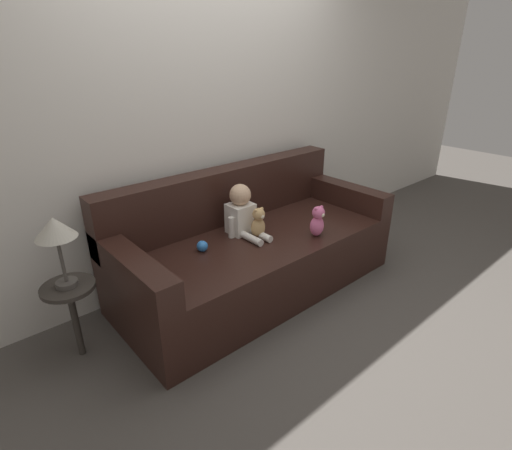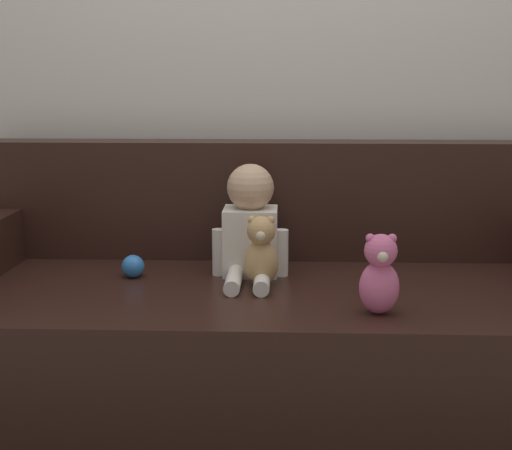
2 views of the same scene
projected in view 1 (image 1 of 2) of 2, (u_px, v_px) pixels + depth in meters
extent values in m
plane|color=#4C4742|center=(257.00, 286.00, 3.16)|extent=(12.00, 12.00, 0.00)
cube|color=silver|center=(209.00, 110.00, 3.01)|extent=(8.00, 0.05, 2.60)
cube|color=black|center=(257.00, 261.00, 3.07)|extent=(2.14, 0.93, 0.45)
cube|color=black|center=(226.00, 195.00, 3.15)|extent=(2.14, 0.18, 0.43)
cube|color=black|center=(131.00, 268.00, 2.34)|extent=(0.16, 0.93, 0.19)
cube|color=black|center=(341.00, 193.00, 3.54)|extent=(0.16, 0.93, 0.19)
cube|color=white|center=(241.00, 218.00, 2.97)|extent=(0.18, 0.16, 0.23)
sphere|color=tan|center=(240.00, 195.00, 2.90)|extent=(0.16, 0.16, 0.16)
cylinder|color=white|center=(252.00, 239.00, 2.86)|extent=(0.05, 0.20, 0.05)
cylinder|color=white|center=(261.00, 235.00, 2.91)|extent=(0.05, 0.20, 0.05)
cylinder|color=white|center=(231.00, 227.00, 2.91)|extent=(0.05, 0.05, 0.16)
cylinder|color=white|center=(253.00, 220.00, 3.04)|extent=(0.05, 0.05, 0.16)
ellipsoid|color=tan|center=(258.00, 228.00, 2.91)|extent=(0.11, 0.09, 0.15)
sphere|color=tan|center=(259.00, 214.00, 2.86)|extent=(0.09, 0.09, 0.09)
sphere|color=tan|center=(256.00, 211.00, 2.83)|extent=(0.03, 0.03, 0.03)
sphere|color=tan|center=(262.00, 209.00, 2.87)|extent=(0.03, 0.03, 0.03)
sphere|color=beige|center=(262.00, 217.00, 2.84)|extent=(0.03, 0.03, 0.03)
ellipsoid|color=#DB6699|center=(317.00, 226.00, 2.94)|extent=(0.11, 0.09, 0.15)
sphere|color=#DB6699|center=(318.00, 213.00, 2.89)|extent=(0.09, 0.09, 0.09)
sphere|color=#DB6699|center=(316.00, 209.00, 2.85)|extent=(0.03, 0.03, 0.03)
sphere|color=#DB6699|center=(322.00, 207.00, 2.89)|extent=(0.03, 0.03, 0.03)
sphere|color=beige|center=(322.00, 215.00, 2.86)|extent=(0.03, 0.03, 0.03)
sphere|color=#337FDB|center=(202.00, 246.00, 2.72)|extent=(0.08, 0.08, 0.08)
cylinder|color=#332D28|center=(68.00, 287.00, 2.27)|extent=(0.30, 0.30, 0.03)
cylinder|color=#332D28|center=(76.00, 322.00, 2.37)|extent=(0.04, 0.04, 0.47)
cylinder|color=#4C4742|center=(67.00, 283.00, 2.26)|extent=(0.12, 0.12, 0.03)
cylinder|color=#4C4742|center=(62.00, 260.00, 2.20)|extent=(0.02, 0.02, 0.27)
cone|color=#B7B2A3|center=(54.00, 228.00, 2.12)|extent=(0.22, 0.22, 0.12)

